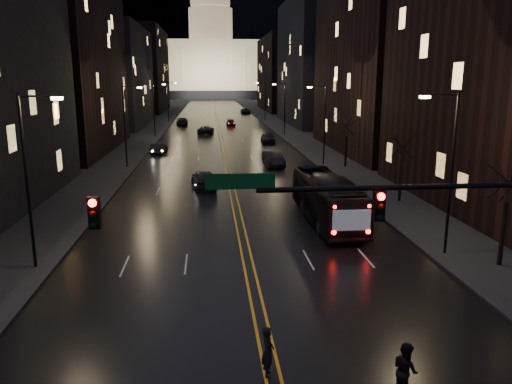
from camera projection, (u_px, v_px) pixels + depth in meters
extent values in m
plane|color=black|center=(271.00, 366.00, 17.07)|extent=(900.00, 900.00, 0.00)
cube|color=black|center=(215.00, 113.00, 143.27)|extent=(20.00, 320.00, 0.02)
cube|color=black|center=(166.00, 113.00, 141.97)|extent=(8.00, 320.00, 0.16)
cube|color=black|center=(264.00, 112.00, 144.53)|extent=(8.00, 320.00, 0.16)
cube|color=orange|center=(215.00, 113.00, 143.27)|extent=(0.62, 320.00, 0.01)
cube|color=black|center=(59.00, 44.00, 64.47)|extent=(12.00, 30.00, 28.00)
cube|color=black|center=(115.00, 77.00, 102.24)|extent=(12.00, 34.00, 20.00)
cube|color=black|center=(144.00, 71.00, 148.40)|extent=(12.00, 40.00, 24.00)
cube|color=black|center=(387.00, 3.00, 63.31)|extent=(12.00, 30.00, 38.00)
cube|color=black|center=(316.00, 62.00, 105.42)|extent=(12.00, 34.00, 26.00)
cube|color=black|center=(283.00, 74.00, 152.46)|extent=(12.00, 40.00, 22.00)
cube|color=black|center=(262.00, 3.00, 375.19)|extent=(520.00, 60.00, 130.00)
cube|color=black|center=(212.00, 94.00, 259.32)|extent=(90.00, 50.00, 4.00)
cube|color=#E2C982|center=(211.00, 66.00, 256.21)|extent=(80.00, 36.00, 24.00)
cylinder|color=beige|center=(211.00, 25.00, 251.77)|extent=(22.00, 22.00, 16.00)
ellipsoid|color=beige|center=(210.00, 2.00, 249.33)|extent=(20.00, 20.00, 17.00)
cylinder|color=black|center=(440.00, 187.00, 16.20)|extent=(12.00, 0.18, 0.18)
cube|color=black|center=(94.00, 213.00, 15.33)|extent=(0.35, 0.30, 1.00)
cube|color=black|center=(379.00, 206.00, 16.15)|extent=(0.35, 0.30, 1.00)
sphere|color=#FF0705|center=(92.00, 203.00, 15.08)|extent=(0.24, 0.24, 0.24)
sphere|color=#FF0705|center=(381.00, 197.00, 15.90)|extent=(0.24, 0.24, 0.24)
cube|color=#053F14|center=(240.00, 181.00, 15.54)|extent=(2.20, 0.06, 0.50)
cylinder|color=black|center=(451.00, 176.00, 26.79)|extent=(0.16, 0.16, 9.00)
cylinder|color=black|center=(442.00, 95.00, 25.75)|extent=(1.80, 0.10, 0.10)
cube|color=#FFDA99|center=(425.00, 97.00, 25.69)|extent=(0.50, 0.25, 0.15)
cylinder|color=black|center=(27.00, 184.00, 24.78)|extent=(0.16, 0.16, 9.00)
cylinder|color=black|center=(37.00, 96.00, 23.90)|extent=(1.80, 0.10, 0.10)
cube|color=#FFDA99|center=(57.00, 98.00, 24.01)|extent=(0.50, 0.25, 0.15)
cylinder|color=black|center=(325.00, 125.00, 55.91)|extent=(0.16, 0.16, 9.00)
cylinder|color=black|center=(318.00, 86.00, 54.87)|extent=(1.80, 0.10, 0.10)
cube|color=#FFDA99|center=(310.00, 87.00, 54.81)|extent=(0.50, 0.25, 0.15)
cylinder|color=black|center=(125.00, 127.00, 53.90)|extent=(0.16, 0.16, 9.00)
cylinder|color=black|center=(131.00, 87.00, 53.03)|extent=(1.80, 0.10, 0.10)
cube|color=#FFDA99|center=(140.00, 88.00, 53.13)|extent=(0.50, 0.25, 0.15)
cylinder|color=black|center=(285.00, 109.00, 85.03)|extent=(0.16, 0.16, 9.00)
cylinder|color=black|center=(280.00, 84.00, 84.00)|extent=(1.80, 0.10, 0.10)
cube|color=#FFDA99|center=(274.00, 84.00, 83.94)|extent=(0.50, 0.25, 0.15)
cylinder|color=black|center=(154.00, 110.00, 83.02)|extent=(0.16, 0.16, 9.00)
cylinder|color=black|center=(158.00, 84.00, 82.15)|extent=(1.80, 0.10, 0.10)
cube|color=#FFDA99|center=(164.00, 84.00, 82.25)|extent=(0.50, 0.25, 0.15)
cylinder|color=black|center=(265.00, 102.00, 114.16)|extent=(0.16, 0.16, 9.00)
cylinder|color=black|center=(261.00, 82.00, 113.12)|extent=(1.80, 0.10, 0.10)
cube|color=#FFDA99|center=(257.00, 83.00, 113.06)|extent=(0.50, 0.25, 0.15)
cylinder|color=black|center=(168.00, 102.00, 112.14)|extent=(0.16, 0.16, 9.00)
cylinder|color=black|center=(171.00, 82.00, 111.27)|extent=(1.80, 0.10, 0.10)
cube|color=#FFDA99|center=(175.00, 83.00, 111.38)|extent=(0.50, 0.25, 0.15)
cylinder|color=black|center=(502.00, 235.00, 25.64)|extent=(0.24, 0.24, 3.50)
cylinder|color=black|center=(400.00, 181.00, 39.23)|extent=(0.24, 0.24, 3.50)
cylinder|color=black|center=(346.00, 152.00, 54.76)|extent=(0.24, 0.24, 3.50)
imported|color=black|center=(327.00, 199.00, 34.09)|extent=(2.87, 11.42, 3.17)
imported|color=black|center=(204.00, 179.00, 44.86)|extent=(2.53, 5.14, 1.69)
imported|color=black|center=(159.00, 149.00, 65.00)|extent=(1.99, 4.53, 1.45)
imported|color=black|center=(206.00, 130.00, 88.85)|extent=(3.14, 5.62, 1.48)
imported|color=black|center=(182.00, 121.00, 105.55)|extent=(2.40, 5.72, 1.65)
imported|color=black|center=(273.00, 159.00, 55.90)|extent=(2.12, 5.30, 1.71)
imported|color=black|center=(268.00, 138.00, 75.91)|extent=(2.03, 4.88, 1.65)
imported|color=black|center=(231.00, 123.00, 103.46)|extent=(1.86, 4.45, 1.29)
imported|color=black|center=(246.00, 111.00, 140.99)|extent=(2.61, 5.46, 1.50)
imported|color=black|center=(268.00, 351.00, 16.38)|extent=(0.46, 0.66, 1.75)
imported|color=black|center=(405.00, 370.00, 15.29)|extent=(0.65, 0.96, 1.81)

